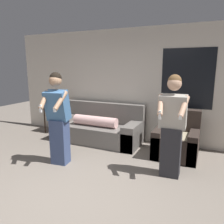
% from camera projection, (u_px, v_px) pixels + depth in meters
% --- Properties ---
extents(ground_plane, '(14.00, 14.00, 0.00)m').
position_uv_depth(ground_plane, '(61.00, 200.00, 3.03)').
color(ground_plane, slate).
extents(wall_back, '(6.69, 0.07, 2.70)m').
position_uv_depth(wall_back, '(133.00, 86.00, 5.33)').
color(wall_back, silver).
rests_on(wall_back, ground_plane).
extents(couch, '(2.13, 0.93, 0.92)m').
position_uv_depth(couch, '(99.00, 128.00, 5.39)').
color(couch, slate).
rests_on(couch, ground_plane).
extents(armchair, '(0.85, 0.84, 0.93)m').
position_uv_depth(armchair, '(176.00, 141.00, 4.47)').
color(armchair, '#332823').
rests_on(armchair, ground_plane).
extents(side_table, '(0.56, 0.48, 0.87)m').
position_uv_depth(side_table, '(56.00, 110.00, 6.07)').
color(side_table, '#332319').
rests_on(side_table, ground_plane).
extents(person_left, '(0.46, 0.53, 1.72)m').
position_uv_depth(person_left, '(58.00, 118.00, 3.99)').
color(person_left, '#384770').
rests_on(person_left, ground_plane).
extents(person_right, '(0.49, 0.48, 1.69)m').
position_uv_depth(person_right, '(172.00, 126.00, 3.53)').
color(person_right, '#28282D').
rests_on(person_right, ground_plane).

